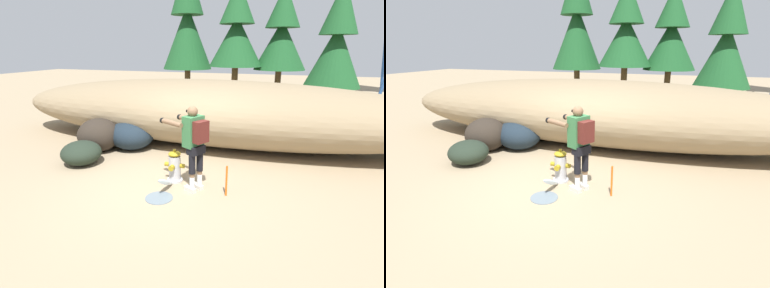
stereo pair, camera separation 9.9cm
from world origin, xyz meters
The scene contains 13 objects.
ground_plane centered at (0.00, 0.00, -0.02)m, with size 56.00×56.00×0.04m, color #998466.
dirt_embankment centered at (0.00, 3.14, 0.91)m, with size 12.91×3.20×1.82m, color #897556.
fire_hydrant centered at (-0.06, 0.29, 0.32)m, with size 0.43×0.38×0.70m.
hydrant_water_jet centered at (-0.06, -0.29, 0.13)m, with size 0.52×0.91×0.43m.
utility_worker centered at (0.44, 0.03, 1.05)m, with size 1.04×0.81×1.67m.
boulder_large centered at (-2.70, 1.43, 0.45)m, with size 1.13×1.03×0.89m, color #2C251E.
boulder_mid centered at (-2.54, 0.48, 0.28)m, with size 0.95×0.97×0.56m, color #202B20.
boulder_small centered at (-1.96, 1.88, 0.41)m, with size 1.18×1.26×0.81m, color #1A2630.
pine_tree_far_left centered at (-3.40, 10.66, 3.85)m, with size 2.62×2.62×7.03m.
pine_tree_left centered at (-0.68, 10.11, 3.43)m, with size 2.61×2.61×5.75m.
pine_tree_center centered at (1.39, 10.95, 3.27)m, with size 2.55×2.55×5.60m.
pine_tree_right centered at (3.59, 8.25, 2.82)m, with size 2.16×2.16×5.16m.
survey_stake centered at (1.10, -0.01, 0.30)m, with size 0.04×0.04×0.60m, color #E55914.
Camera 2 is at (2.16, -4.92, 2.66)m, focal length 27.46 mm.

